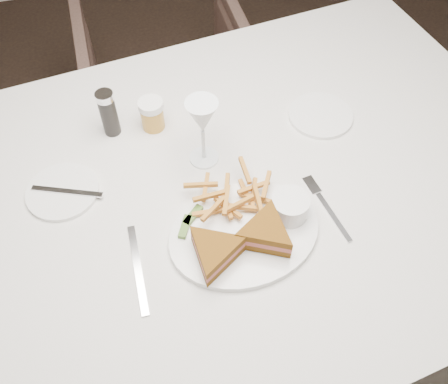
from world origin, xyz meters
TOP-DOWN VIEW (x-y plane):
  - table at (-0.06, 0.31)m, footprint 1.67×1.22m
  - chair_far at (-0.02, 1.20)m, footprint 0.64×0.60m
  - table_setting at (-0.05, 0.26)m, footprint 0.80×0.57m

SIDE VIEW (x-z plane):
  - chair_far at x=-0.02m, z-range 0.00..0.64m
  - table at x=-0.06m, z-range 0.00..0.75m
  - table_setting at x=-0.05m, z-range 0.70..0.88m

